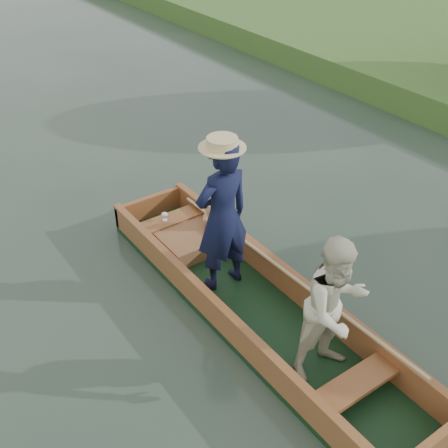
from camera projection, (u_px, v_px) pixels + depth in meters
ground at (253, 313)px, 6.67m from camera, size 120.00×120.00×0.00m
trees_far at (34, 55)px, 6.78m from camera, size 21.20×6.67×4.39m
punt at (261, 274)px, 6.27m from camera, size 1.12×5.00×2.04m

